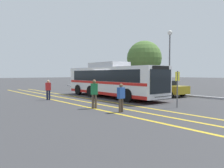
% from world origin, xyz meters
% --- Properties ---
extents(ground_plane, '(220.00, 220.00, 0.00)m').
position_xyz_m(ground_plane, '(0.00, 0.00, 0.00)').
color(ground_plane, '#38383A').
extents(lane_strip_0, '(30.89, 0.20, 0.01)m').
position_xyz_m(lane_strip_0, '(-0.07, -1.97, 0.00)').
color(lane_strip_0, gold).
rests_on(lane_strip_0, ground_plane).
extents(lane_strip_1, '(30.89, 0.20, 0.01)m').
position_xyz_m(lane_strip_1, '(-0.07, -3.30, 0.00)').
color(lane_strip_1, gold).
rests_on(lane_strip_1, ground_plane).
extents(lane_strip_2, '(30.89, 0.20, 0.01)m').
position_xyz_m(lane_strip_2, '(-0.07, -4.62, 0.00)').
color(lane_strip_2, gold).
rests_on(lane_strip_2, ground_plane).
extents(curb_strip, '(38.89, 0.36, 0.15)m').
position_xyz_m(curb_strip, '(-0.07, 6.08, 0.07)').
color(curb_strip, '#99999E').
rests_on(curb_strip, ground_plane).
extents(transit_bus, '(11.26, 2.83, 3.10)m').
position_xyz_m(transit_bus, '(-0.09, 0.23, 1.54)').
color(transit_bus, white).
rests_on(transit_bus, ground_plane).
extents(parked_car_0, '(4.26, 1.98, 1.56)m').
position_xyz_m(parked_car_0, '(-10.18, 4.65, 0.77)').
color(parked_car_0, black).
rests_on(parked_car_0, ground_plane).
extents(parked_car_1, '(4.88, 2.10, 1.61)m').
position_xyz_m(parked_car_1, '(-3.33, 4.74, 0.79)').
color(parked_car_1, maroon).
rests_on(parked_car_1, ground_plane).
extents(parked_car_2, '(4.37, 2.02, 1.45)m').
position_xyz_m(parked_car_2, '(2.11, 4.86, 0.74)').
color(parked_car_2, olive).
rests_on(parked_car_2, ground_plane).
extents(pedestrian_0, '(0.43, 0.47, 1.73)m').
position_xyz_m(pedestrian_0, '(4.10, -4.55, 0.99)').
color(pedestrian_0, brown).
rests_on(pedestrian_0, ground_plane).
extents(pedestrian_1, '(0.38, 0.47, 1.58)m').
position_xyz_m(pedestrian_1, '(-1.79, -4.93, 0.89)').
color(pedestrian_1, '#191E38').
rests_on(pedestrian_1, ground_plane).
extents(pedestrian_2, '(0.27, 0.44, 1.55)m').
position_xyz_m(pedestrian_2, '(6.11, -4.20, 0.87)').
color(pedestrian_2, brown).
rests_on(pedestrian_2, ground_plane).
extents(bus_stop_sign, '(0.07, 0.40, 2.25)m').
position_xyz_m(bus_stop_sign, '(7.09, -0.49, 1.43)').
color(bus_stop_sign, '#59595E').
rests_on(bus_stop_sign, ground_plane).
extents(street_lamp, '(0.50, 0.50, 6.67)m').
position_xyz_m(street_lamp, '(0.72, 7.47, 4.76)').
color(street_lamp, '#59595E').
rests_on(street_lamp, ground_plane).
extents(tree_0, '(4.82, 4.82, 6.67)m').
position_xyz_m(tree_0, '(-5.92, 10.81, 4.26)').
color(tree_0, '#513823').
rests_on(tree_0, ground_plane).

